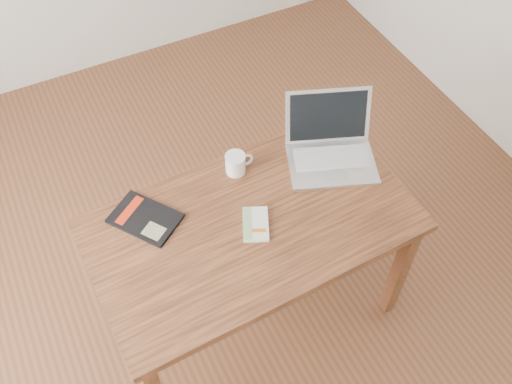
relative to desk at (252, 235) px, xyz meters
name	(u,v)px	position (x,y,z in m)	size (l,w,h in m)	color
room	(171,93)	(-0.19, 0.20, 0.69)	(4.04, 4.04, 2.70)	brown
desk	(252,235)	(0.00, 0.00, 0.00)	(1.33, 0.79, 0.75)	#58301A
white_guidebook	(256,224)	(0.01, -0.02, 0.10)	(0.16, 0.19, 0.01)	beige
black_guidebook	(145,218)	(-0.38, 0.21, 0.10)	(0.30, 0.32, 0.01)	black
laptop	(331,147)	(0.47, 0.17, 0.14)	(0.47, 0.46, 0.25)	silver
coffee_mug	(236,163)	(0.06, 0.27, 0.14)	(0.13, 0.09, 0.09)	white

